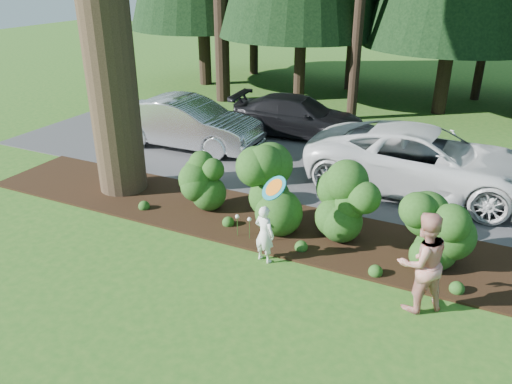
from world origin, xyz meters
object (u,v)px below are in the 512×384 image
at_px(frisbee, 274,188).
at_px(child, 264,234).
at_px(car_white_suv, 424,161).
at_px(car_silver_wagon, 188,123).
at_px(adult, 422,262).
at_px(car_dark_suv, 299,116).

bearing_deg(frisbee, child, -137.88).
relative_size(car_white_suv, frisbee, 9.37).
bearing_deg(child, car_silver_wagon, -32.19).
height_order(adult, frisbee, frisbee).
relative_size(car_white_suv, child, 4.94).
bearing_deg(car_silver_wagon, child, -137.32).
relative_size(car_silver_wagon, frisbee, 7.57).
bearing_deg(child, frisbee, -124.94).
bearing_deg(car_dark_suv, child, -167.84).
bearing_deg(car_dark_suv, frisbee, -166.67).
xyz_separation_m(adult, frisbee, (-2.92, 0.35, 0.68)).
relative_size(car_silver_wagon, adult, 2.65).
relative_size(adult, frisbee, 2.86).
bearing_deg(child, adult, -171.31).
xyz_separation_m(car_white_suv, child, (-2.30, -4.96, -0.26)).
xyz_separation_m(car_silver_wagon, adult, (8.29, -5.48, 0.09)).
distance_m(car_white_suv, child, 5.48).
bearing_deg(child, car_dark_suv, -60.27).
height_order(car_white_suv, car_dark_suv, car_white_suv).
relative_size(car_silver_wagon, car_white_suv, 0.81).
height_order(car_dark_suv, child, car_dark_suv).
xyz_separation_m(car_white_suv, adult, (0.76, -5.19, 0.05)).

